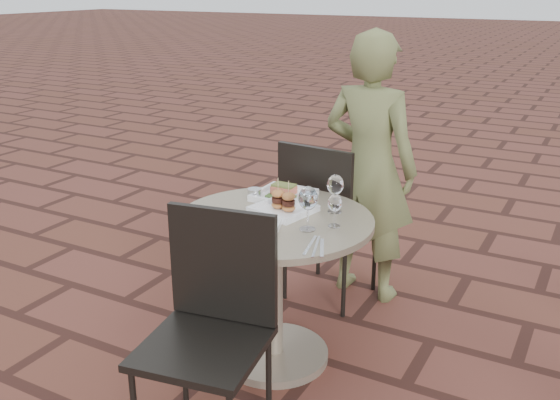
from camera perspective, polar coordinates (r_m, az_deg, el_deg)
The scene contains 13 objects.
ground at distance 3.13m, azimuth 3.87°, elevation -14.40°, with size 60.00×60.00×0.00m, color #572A22.
cafe_table at distance 2.90m, azimuth -0.52°, elevation -6.18°, with size 0.90×0.90×0.73m.
chair_far at distance 3.42m, azimuth 4.01°, elevation -0.97°, with size 0.48×0.48×0.93m.
chair_near at distance 2.42m, azimuth -6.19°, elevation -10.15°, with size 0.50×0.50×0.93m.
diner at distance 3.49m, azimuth 8.17°, elevation 2.90°, with size 0.55×0.36×1.51m, color brown.
plate_salmon at distance 3.05m, azimuth 0.34°, elevation 0.54°, with size 0.26×0.26×0.07m.
plate_sliders at distance 2.86m, azimuth 0.30°, elevation -0.54°, with size 0.29×0.29×0.16m.
plate_tuna at distance 2.65m, azimuth -2.65°, elevation -2.58°, with size 0.29×0.29×0.03m.
wine_glass_right at distance 2.63m, azimuth 2.58°, elevation 0.06°, with size 0.08×0.08×0.19m.
wine_glass_mid at distance 2.84m, azimuth 5.09°, elevation 1.32°, with size 0.08×0.08×0.18m.
wine_glass_far at distance 2.68m, azimuth 5.04°, elevation -0.32°, with size 0.06×0.06×0.15m.
steel_ramekin at distance 3.05m, azimuth -2.35°, elevation 0.58°, with size 0.07×0.07×0.05m, color silver.
cutlery_set at distance 2.51m, azimuth 3.31°, elevation -4.26°, with size 0.10×0.21×0.00m, color silver, non-canonical shape.
Camera 1 is at (1.06, -2.37, 1.74)m, focal length 40.00 mm.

